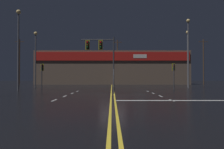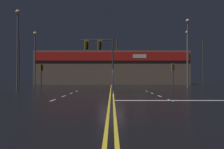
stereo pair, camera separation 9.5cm
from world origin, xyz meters
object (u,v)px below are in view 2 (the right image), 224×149
at_px(streetlight_near_left, 187,51).
at_px(traffic_signal_corner_northeast, 173,70).
at_px(traffic_signal_corner_northwest, 42,71).
at_px(streetlight_median_approach, 35,52).
at_px(streetlight_far_right, 18,40).
at_px(traffic_signal_median, 100,51).
at_px(streetlight_far_left, 188,45).

bearing_deg(streetlight_near_left, traffic_signal_corner_northeast, -122.10).
distance_m(traffic_signal_corner_northwest, traffic_signal_corner_northeast, 18.59).
bearing_deg(traffic_signal_corner_northeast, streetlight_median_approach, 166.05).
height_order(traffic_signal_corner_northwest, streetlight_far_right, streetlight_far_right).
height_order(traffic_signal_corner_northwest, streetlight_median_approach, streetlight_median_approach).
bearing_deg(streetlight_far_right, traffic_signal_corner_northeast, 9.58).
height_order(traffic_signal_median, streetlight_near_left, streetlight_near_left).
bearing_deg(streetlight_far_left, traffic_signal_corner_northwest, -171.47).
xyz_separation_m(traffic_signal_median, traffic_signal_corner_northwest, (-8.75, 8.66, -1.72)).
relative_size(traffic_signal_corner_northwest, traffic_signal_corner_northeast, 0.99).
bearing_deg(streetlight_median_approach, traffic_signal_median, -50.12).
xyz_separation_m(traffic_signal_corner_northwest, traffic_signal_corner_northeast, (18.59, -0.24, 0.02)).
height_order(streetlight_near_left, streetlight_median_approach, streetlight_near_left).
bearing_deg(streetlight_median_approach, streetlight_far_left, -4.10).
height_order(traffic_signal_corner_northeast, streetlight_median_approach, streetlight_median_approach).
xyz_separation_m(traffic_signal_median, traffic_signal_corner_northeast, (9.85, 8.41, -1.70)).
height_order(traffic_signal_corner_northwest, streetlight_far_left, streetlight_far_left).
relative_size(traffic_signal_median, streetlight_far_left, 0.53).
bearing_deg(traffic_signal_corner_northeast, traffic_signal_corner_northwest, 179.25).
bearing_deg(traffic_signal_corner_northeast, traffic_signal_median, -139.49).
bearing_deg(traffic_signal_corner_northwest, traffic_signal_corner_northeast, -0.75).
xyz_separation_m(traffic_signal_corner_northwest, streetlight_far_right, (-1.79, -3.68, 3.76)).
bearing_deg(traffic_signal_median, traffic_signal_corner_northeast, 40.51).
bearing_deg(traffic_signal_median, traffic_signal_corner_northwest, 135.29).
xyz_separation_m(traffic_signal_corner_northwest, streetlight_near_left, (23.03, 6.84, 3.56)).
relative_size(traffic_signal_median, streetlight_median_approach, 0.62).
relative_size(traffic_signal_corner_northeast, streetlight_far_right, 0.36).
bearing_deg(streetlight_far_right, streetlight_far_left, 16.39).
xyz_separation_m(traffic_signal_corner_northwest, streetlight_far_left, (21.90, 3.28, 4.15)).
distance_m(streetlight_far_left, streetlight_far_right, 24.70).
distance_m(traffic_signal_median, streetlight_median_approach, 17.92).
height_order(traffic_signal_median, traffic_signal_corner_northwest, traffic_signal_median).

